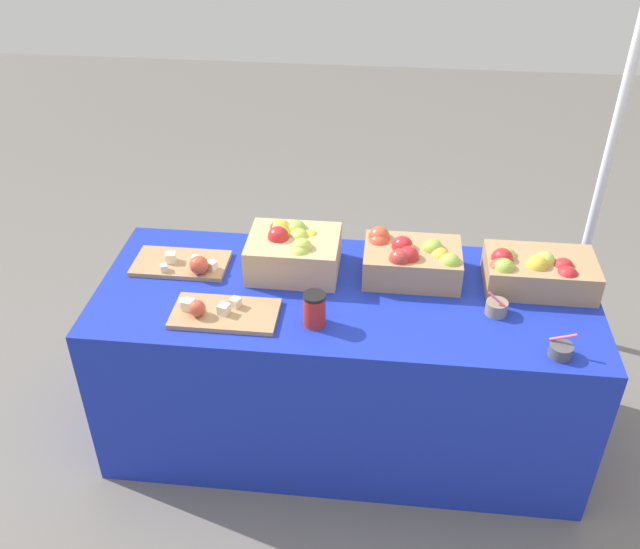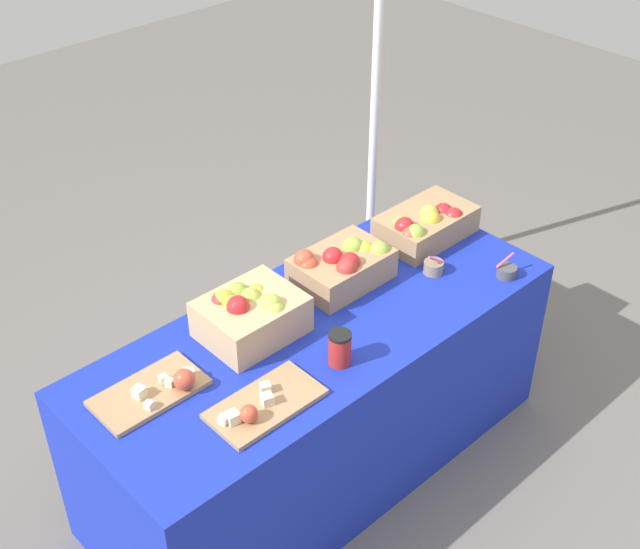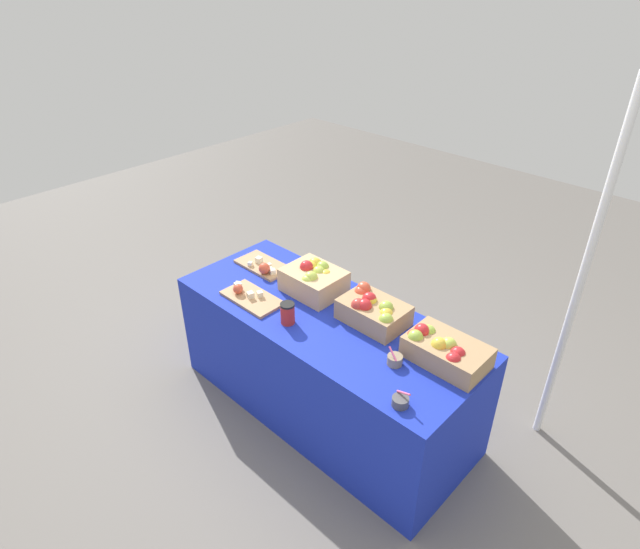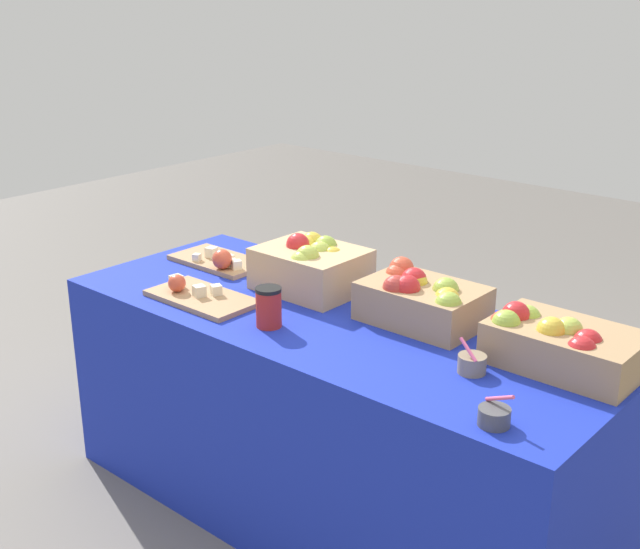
{
  "view_description": "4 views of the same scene",
  "coord_description": "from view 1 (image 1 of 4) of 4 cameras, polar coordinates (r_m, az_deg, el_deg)",
  "views": [
    {
      "loc": [
        0.14,
        -2.17,
        2.31
      ],
      "look_at": [
        -0.1,
        0.03,
        0.79
      ],
      "focal_mm": 39.54,
      "sensor_mm": 36.0,
      "label": 1
    },
    {
      "loc": [
        -1.67,
        -1.8,
        2.72
      ],
      "look_at": [
        -0.0,
        -0.01,
        0.97
      ],
      "focal_mm": 47.81,
      "sensor_mm": 36.0,
      "label": 2
    },
    {
      "loc": [
        1.7,
        -1.83,
        2.53
      ],
      "look_at": [
        -0.01,
        -0.03,
        1.01
      ],
      "focal_mm": 29.71,
      "sensor_mm": 36.0,
      "label": 3
    },
    {
      "loc": [
        1.59,
        -1.91,
        1.76
      ],
      "look_at": [
        -0.08,
        0.01,
        0.86
      ],
      "focal_mm": 46.58,
      "sensor_mm": 36.0,
      "label": 4
    }
  ],
  "objects": [
    {
      "name": "cutting_board_front",
      "position": [
        2.57,
        -8.08,
        -3.04
      ],
      "size": [
        0.38,
        0.2,
        0.08
      ],
      "color": "tan",
      "rests_on": "table"
    },
    {
      "name": "sample_bowl_mid",
      "position": [
        2.63,
        14.09,
        -2.61
      ],
      "size": [
        0.08,
        0.08,
        0.1
      ],
      "color": "gray",
      "rests_on": "table"
    },
    {
      "name": "apple_crate_middle",
      "position": [
        2.74,
        7.41,
        1.24
      ],
      "size": [
        0.37,
        0.26,
        0.17
      ],
      "color": "tan",
      "rests_on": "table"
    },
    {
      "name": "table",
      "position": [
        2.91,
        1.95,
        -7.32
      ],
      "size": [
        1.9,
        0.76,
        0.74
      ],
      "primitive_type": "cube",
      "color": "#192DB7",
      "rests_on": "ground_plane"
    },
    {
      "name": "coffee_cup",
      "position": [
        2.48,
        -0.46,
        -2.84
      ],
      "size": [
        0.08,
        0.08,
        0.13
      ],
      "color": "red",
      "rests_on": "table"
    },
    {
      "name": "ground_plane",
      "position": [
        3.17,
        1.81,
        -12.32
      ],
      "size": [
        10.0,
        10.0,
        0.0
      ],
      "primitive_type": "plane",
      "color": "slate"
    },
    {
      "name": "tent_pole",
      "position": [
        3.33,
        22.54,
        9.76
      ],
      "size": [
        0.04,
        0.04,
        2.12
      ],
      "primitive_type": "cylinder",
      "color": "white",
      "rests_on": "ground_plane"
    },
    {
      "name": "cutting_board_back",
      "position": [
        2.85,
        -10.85,
        0.88
      ],
      "size": [
        0.37,
        0.21,
        0.09
      ],
      "color": "tan",
      "rests_on": "table"
    },
    {
      "name": "apple_crate_right",
      "position": [
        2.76,
        -2.18,
        1.99
      ],
      "size": [
        0.35,
        0.28,
        0.19
      ],
      "color": "tan",
      "rests_on": "table"
    },
    {
      "name": "sample_bowl_near",
      "position": [
        2.51,
        18.91,
        -5.81
      ],
      "size": [
        0.09,
        0.08,
        0.09
      ],
      "color": "#4C4C51",
      "rests_on": "table"
    },
    {
      "name": "apple_crate_left",
      "position": [
        2.79,
        17.12,
        0.29
      ],
      "size": [
        0.41,
        0.26,
        0.16
      ],
      "color": "tan",
      "rests_on": "table"
    }
  ]
}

